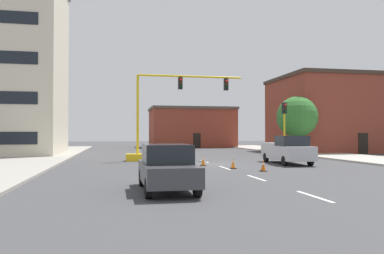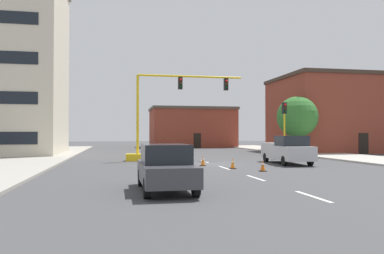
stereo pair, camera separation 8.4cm
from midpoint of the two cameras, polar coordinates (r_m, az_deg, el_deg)
ground_plane at (r=26.84m, az=3.06°, el=-5.56°), size 160.00×160.00×0.00m
sidewalk_left at (r=34.70m, az=-22.64°, el=-4.33°), size 6.00×56.00×0.14m
sidewalk_right at (r=39.44m, az=19.43°, el=-3.94°), size 6.00×56.00×0.14m
lane_stripe_seg_0 at (r=13.78m, az=17.66°, el=-9.87°), size 0.16×2.40×0.01m
lane_stripe_seg_1 at (r=18.75m, az=9.48°, el=-7.52°), size 0.16×2.40×0.01m
lane_stripe_seg_2 at (r=23.95m, az=4.82°, el=-6.11°), size 0.16×2.40×0.01m
lane_stripe_seg_3 at (r=29.26m, az=1.86°, el=-5.18°), size 0.16×2.40×0.01m
lane_stripe_seg_4 at (r=34.63m, az=-0.19°, el=-4.52°), size 0.16×2.40×0.01m
lane_stripe_seg_5 at (r=40.03m, az=-1.68°, el=-4.04°), size 0.16×2.40×0.01m
building_brick_center at (r=60.28m, az=-0.16°, el=-0.06°), size 13.02×8.97×6.20m
building_row_right at (r=47.86m, az=20.51°, el=1.79°), size 13.40×10.85×8.78m
traffic_signal_gantry at (r=30.19m, az=-5.92°, el=-0.75°), size 9.37×1.20×6.83m
traffic_light_pole_right at (r=33.52m, az=13.61°, el=1.41°), size 0.32×0.47×4.80m
tree_right_mid at (r=39.27m, az=15.40°, el=1.47°), size 4.06×4.06×5.84m
pickup_truck_silver at (r=27.76m, az=13.99°, el=-3.37°), size 2.27×5.50×1.99m
sedan_dark_gray_near_left at (r=14.32m, az=-3.94°, el=-6.01°), size 1.89×4.51×1.74m
traffic_cone_roadside_a at (r=22.02m, az=10.51°, el=-5.73°), size 0.36×0.36×0.64m
traffic_cone_roadside_b at (r=23.39m, az=6.07°, el=-5.44°), size 0.36×0.36×0.66m
traffic_cone_roadside_c at (r=27.90m, az=-4.65°, el=-4.67°), size 0.36×0.36×0.70m
traffic_cone_roadside_d at (r=25.33m, az=1.60°, el=-5.07°), size 0.36×0.36×0.69m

